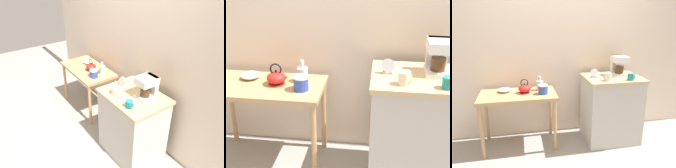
{
  "view_description": "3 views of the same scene",
  "coord_description": "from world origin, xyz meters",
  "views": [
    {
      "loc": [
        2.29,
        -1.47,
        2.29
      ],
      "look_at": [
        0.24,
        -0.06,
        0.85
      ],
      "focal_mm": 35.69,
      "sensor_mm": 36.0,
      "label": 1
    },
    {
      "loc": [
        0.36,
        -2.41,
        1.89
      ],
      "look_at": [
        0.04,
        -0.09,
        0.82
      ],
      "focal_mm": 54.38,
      "sensor_mm": 36.0,
      "label": 2
    },
    {
      "loc": [
        -0.53,
        -2.72,
        1.65
      ],
      "look_at": [
        0.02,
        -0.01,
        0.83
      ],
      "focal_mm": 36.01,
      "sensor_mm": 36.0,
      "label": 3
    }
  ],
  "objects": [
    {
      "name": "kitchen_counter",
      "position": [
        0.66,
        -0.04,
        0.45
      ],
      "size": [
        0.74,
        0.59,
        0.9
      ],
      "color": "#BCB7AD",
      "rests_on": "ground_plane"
    },
    {
      "name": "wooden_table",
      "position": [
        -0.57,
        0.03,
        0.63
      ],
      "size": [
        0.96,
        0.53,
        0.73
      ],
      "color": "tan",
      "rests_on": "ground_plane"
    },
    {
      "name": "back_wall",
      "position": [
        0.1,
        0.4,
        1.4
      ],
      "size": [
        4.4,
        0.1,
        2.8
      ],
      "primitive_type": "cube",
      "color": "beige",
      "rests_on": "ground_plane"
    },
    {
      "name": "bowl_stoneware",
      "position": [
        -0.74,
        0.13,
        0.76
      ],
      "size": [
        0.17,
        0.17,
        0.05
      ],
      "color": "beige",
      "rests_on": "wooden_table"
    },
    {
      "name": "table_clock",
      "position": [
        0.41,
        -0.03,
        0.96
      ],
      "size": [
        0.1,
        0.05,
        0.12
      ],
      "color": "#B2B5BA",
      "rests_on": "kitchen_counter"
    },
    {
      "name": "canister_enamel",
      "position": [
        -0.26,
        -0.04,
        0.79
      ],
      "size": [
        0.12,
        0.12,
        0.12
      ],
      "color": "#2D4CAD",
      "rests_on": "wooden_table"
    },
    {
      "name": "ground_plane",
      "position": [
        0.0,
        0.0,
        0.0
      ],
      "size": [
        8.0,
        8.0,
        0.0
      ],
      "primitive_type": "plane",
      "color": "gray"
    },
    {
      "name": "glass_carafe_vase",
      "position": [
        -0.28,
        0.13,
        0.79
      ],
      "size": [
        0.09,
        0.09,
        0.19
      ],
      "color": "silver",
      "rests_on": "wooden_table"
    },
    {
      "name": "teakettle",
      "position": [
        -0.48,
        0.05,
        0.79
      ],
      "size": [
        0.19,
        0.16,
        0.18
      ],
      "color": "red",
      "rests_on": "wooden_table"
    },
    {
      "name": "mug_small_cream",
      "position": [
        0.53,
        -0.21,
        0.95
      ],
      "size": [
        0.09,
        0.09,
        0.1
      ],
      "color": "beige",
      "rests_on": "kitchen_counter"
    },
    {
      "name": "coffee_maker",
      "position": [
        0.78,
        0.05,
        1.05
      ],
      "size": [
        0.18,
        0.22,
        0.26
      ],
      "color": "white",
      "rests_on": "kitchen_counter"
    },
    {
      "name": "mug_dark_teal",
      "position": [
        0.82,
        -0.24,
        0.95
      ],
      "size": [
        0.09,
        0.08,
        0.08
      ],
      "color": "teal",
      "rests_on": "kitchen_counter"
    }
  ]
}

